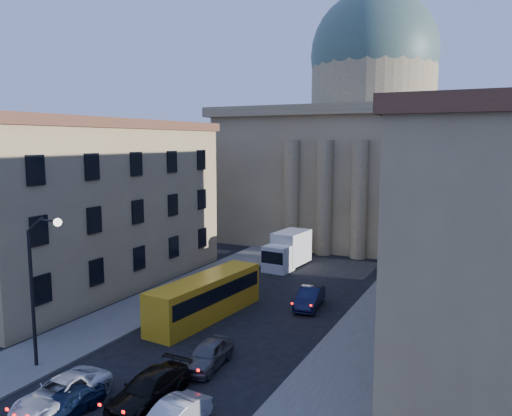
{
  "coord_description": "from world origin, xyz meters",
  "views": [
    {
      "loc": [
        15.78,
        -10.75,
        12.87
      ],
      "look_at": [
        1.25,
        18.73,
        8.46
      ],
      "focal_mm": 35.0,
      "sensor_mm": 36.0,
      "label": 1
    }
  ],
  "objects_px": {
    "street_lamp": "(38,279)",
    "box_truck": "(287,251)",
    "city_bus": "(206,296)",
    "car_left_near": "(67,403)"
  },
  "relations": [
    {
      "from": "box_truck",
      "to": "car_left_near",
      "type": "bearing_deg",
      "value": -82.93
    },
    {
      "from": "car_left_near",
      "to": "box_truck",
      "type": "xyz_separation_m",
      "value": [
        -1.51,
        30.6,
        1.05
      ]
    },
    {
      "from": "car_left_near",
      "to": "city_bus",
      "type": "bearing_deg",
      "value": 100.88
    },
    {
      "from": "street_lamp",
      "to": "car_left_near",
      "type": "bearing_deg",
      "value": -30.23
    },
    {
      "from": "car_left_near",
      "to": "city_bus",
      "type": "distance_m",
      "value": 14.24
    },
    {
      "from": "box_truck",
      "to": "city_bus",
      "type": "bearing_deg",
      "value": -84.32
    },
    {
      "from": "street_lamp",
      "to": "car_left_near",
      "type": "distance_m",
      "value": 7.41
    },
    {
      "from": "street_lamp",
      "to": "car_left_near",
      "type": "xyz_separation_m",
      "value": [
        4.99,
        -2.91,
        -4.64
      ]
    },
    {
      "from": "street_lamp",
      "to": "box_truck",
      "type": "height_order",
      "value": "street_lamp"
    },
    {
      "from": "street_lamp",
      "to": "box_truck",
      "type": "bearing_deg",
      "value": 82.85
    }
  ]
}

